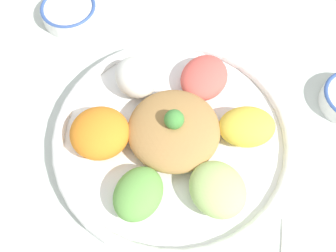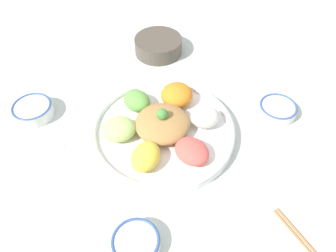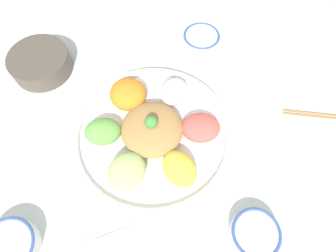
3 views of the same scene
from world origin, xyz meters
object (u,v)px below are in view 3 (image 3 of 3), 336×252
sauce_bowl_dark (201,39)px  serving_spoon_main (99,240)px  sauce_bowl_red (10,246)px  rice_bowl_blue (255,234)px  side_serving_bowl (40,62)px  salad_platter (152,132)px  chopsticks_pair_near (324,115)px

sauce_bowl_dark → serving_spoon_main: sauce_bowl_dark is taller
sauce_bowl_red → rice_bowl_blue: size_ratio=1.09×
side_serving_bowl → serving_spoon_main: 0.53m
salad_platter → rice_bowl_blue: size_ratio=3.82×
salad_platter → side_serving_bowl: (0.33, -0.22, 0.00)m
sauce_bowl_dark → chopsticks_pair_near: sauce_bowl_dark is taller
salad_platter → sauce_bowl_dark: (-0.15, -0.33, -0.01)m
salad_platter → side_serving_bowl: bearing=-34.1°
sauce_bowl_dark → sauce_bowl_red: bearing=53.5°
rice_bowl_blue → serving_spoon_main: size_ratio=0.80×
salad_platter → sauce_bowl_red: size_ratio=3.50×
salad_platter → rice_bowl_blue: bearing=133.6°
side_serving_bowl → serving_spoon_main: side_serving_bowl is taller
sauce_bowl_red → sauce_bowl_dark: sauce_bowl_red is taller
rice_bowl_blue → chopsticks_pair_near: bearing=-127.6°
rice_bowl_blue → sauce_bowl_dark: bearing=-81.3°
side_serving_bowl → serving_spoon_main: (-0.22, 0.48, -0.03)m
salad_platter → serving_spoon_main: bearing=66.6°
chopsticks_pair_near → sauce_bowl_red: bearing=-149.6°
sauce_bowl_dark → chopsticks_pair_near: 0.42m
side_serving_bowl → chopsticks_pair_near: bearing=168.6°
sauce_bowl_red → rice_bowl_blue: bearing=-177.2°
salad_platter → rice_bowl_blue: 0.34m
sauce_bowl_dark → chopsticks_pair_near: (-0.32, 0.27, -0.02)m
rice_bowl_blue → serving_spoon_main: 0.34m
rice_bowl_blue → side_serving_bowl: 0.73m
chopsticks_pair_near → serving_spoon_main: (0.58, 0.32, -0.00)m
rice_bowl_blue → salad_platter: bearing=-46.4°
chopsticks_pair_near → side_serving_bowl: bearing=175.5°
salad_platter → sauce_bowl_dark: bearing=-113.8°
salad_platter → serving_spoon_main: 0.28m
sauce_bowl_red → chopsticks_pair_near: bearing=-156.5°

